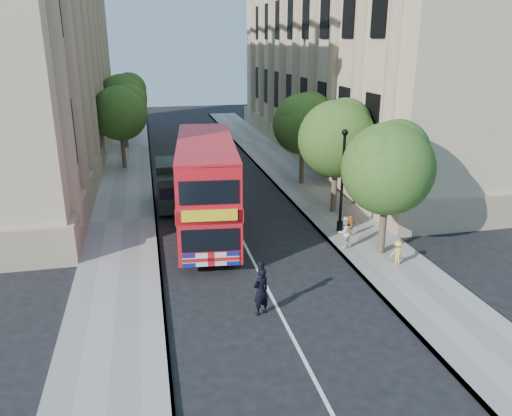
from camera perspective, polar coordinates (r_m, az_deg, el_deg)
ground at (r=19.06m, az=2.00°, el=-10.48°), size 120.00×120.00×0.00m
pavement_right at (r=29.44m, az=8.01°, el=0.18°), size 3.50×80.00×0.12m
pavement_left at (r=27.73m, az=-14.90°, el=-1.45°), size 3.50×80.00×0.12m
building_right at (r=43.99m, az=12.31°, el=17.83°), size 12.00×38.00×18.00m
building_left at (r=41.24m, az=-27.08°, el=16.29°), size 12.00×38.00×18.00m
tree_right_near at (r=22.22m, az=14.92°, el=4.92°), size 4.00×4.00×6.08m
tree_right_mid at (r=27.52m, az=9.30°, el=8.26°), size 4.20×4.20×6.37m
tree_right_far at (r=33.11m, az=5.45°, el=9.90°), size 4.00×4.00×6.15m
tree_left_far at (r=38.49m, az=-15.24°, el=10.75°), size 4.00×4.00×6.30m
tree_left_back at (r=46.40m, az=-14.92°, el=12.34°), size 4.20×4.20×6.65m
lamp_post at (r=24.90m, az=9.80°, el=2.58°), size 0.32×0.32×5.16m
double_decker_bus at (r=24.64m, az=-5.67°, el=2.74°), size 3.63×10.28×4.65m
box_van at (r=29.26m, az=-9.41°, el=2.49°), size 1.94×4.58×2.60m
police_constable at (r=17.78m, az=0.57°, el=-9.49°), size 0.77×0.65×1.78m
woman_pedestrian at (r=23.38m, az=10.11°, el=-2.73°), size 0.88×0.77×1.51m
child_a at (r=24.91m, az=10.78°, el=-2.00°), size 0.65×0.39×1.04m
child_b at (r=22.19m, az=15.88°, el=-4.93°), size 0.72×0.41×1.11m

